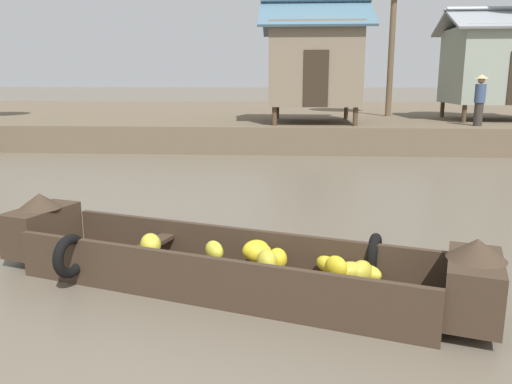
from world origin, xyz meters
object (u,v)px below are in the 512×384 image
(banana_boat, at_px, (228,263))
(vendor_person, at_px, (480,97))
(stilt_house_mid_left, at_px, (504,64))
(stilt_house_left, at_px, (314,63))

(banana_boat, height_order, vendor_person, vendor_person)
(stilt_house_mid_left, distance_m, vendor_person, 3.35)
(stilt_house_mid_left, xyz_separation_m, vendor_person, (-1.68, -2.67, -1.13))
(banana_boat, height_order, stilt_house_mid_left, stilt_house_mid_left)
(stilt_house_left, bearing_deg, vendor_person, -12.34)
(banana_boat, bearing_deg, vendor_person, 59.98)
(stilt_house_mid_left, bearing_deg, vendor_person, -122.26)
(stilt_house_left, height_order, stilt_house_mid_left, stilt_house_left)
(vendor_person, bearing_deg, stilt_house_mid_left, 57.74)
(stilt_house_left, bearing_deg, stilt_house_mid_left, 12.01)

